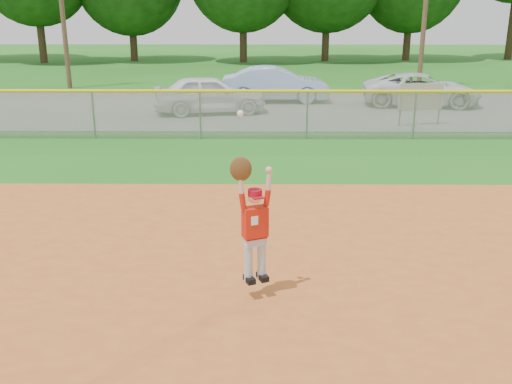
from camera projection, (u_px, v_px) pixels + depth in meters
ground at (133, 285)px, 8.46m from camera, size 120.00×120.00×0.00m
parking_strip at (215, 107)px, 23.68m from camera, size 44.00×10.00×0.03m
car_white_a at (210, 94)px, 22.02m from camera, size 4.53×2.48×1.46m
car_blue at (275, 84)px, 24.75m from camera, size 4.60×1.65×1.51m
car_white_b at (421, 90)px, 23.78m from camera, size 5.04×2.77×1.34m
sponsor_sign at (421, 98)px, 19.65m from camera, size 1.64×0.44×1.49m
outfield_fence at (200, 111)px, 17.71m from camera, size 40.06×0.10×1.55m
ballplayer at (253, 220)px, 7.71m from camera, size 0.59×0.34×2.40m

